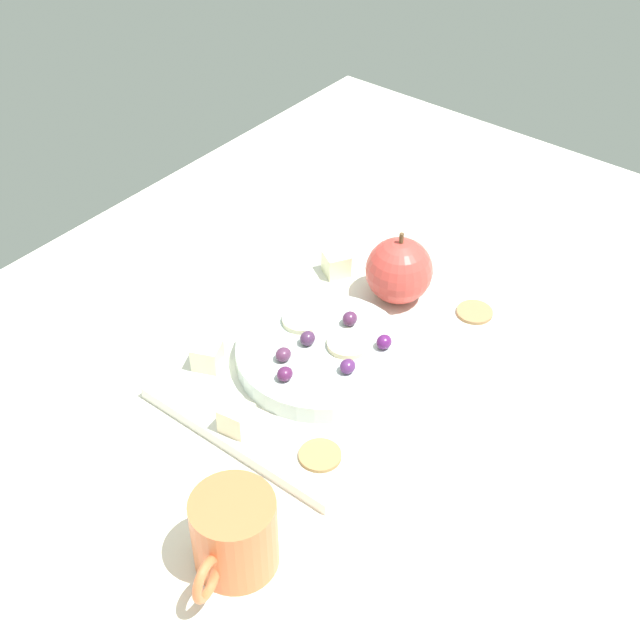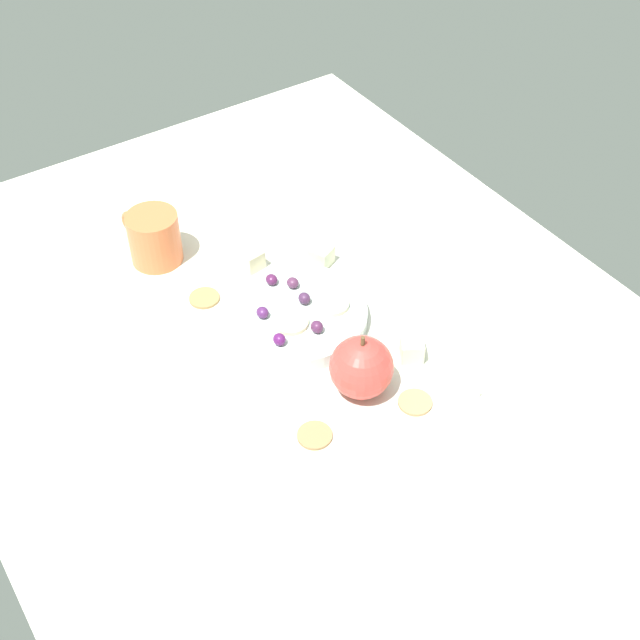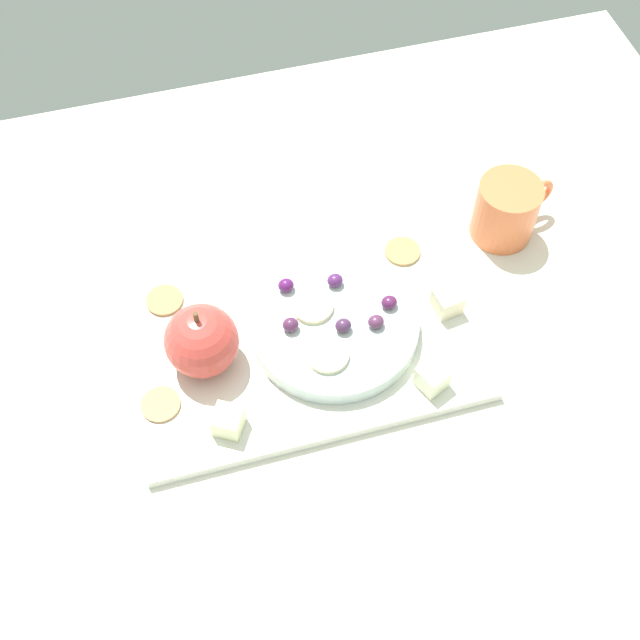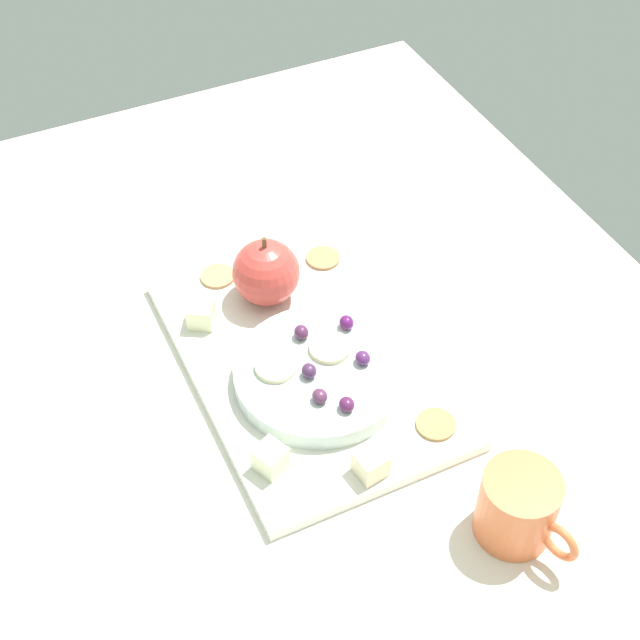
% 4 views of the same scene
% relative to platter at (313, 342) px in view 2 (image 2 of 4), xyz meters
% --- Properties ---
extents(table, '(1.14, 0.85, 0.04)m').
position_rel_platter_xyz_m(table, '(-0.01, -0.01, -0.03)').
color(table, silver).
rests_on(table, ground).
extents(platter, '(0.37, 0.24, 0.01)m').
position_rel_platter_xyz_m(platter, '(0.00, 0.00, 0.00)').
color(platter, silver).
rests_on(platter, table).
extents(serving_dish, '(0.18, 0.18, 0.02)m').
position_rel_platter_xyz_m(serving_dish, '(-0.04, 0.00, 0.02)').
color(serving_dish, silver).
rests_on(serving_dish, platter).
extents(apple_whole, '(0.08, 0.08, 0.08)m').
position_rel_platter_xyz_m(apple_whole, '(0.10, 0.00, 0.04)').
color(apple_whole, '#D1413A').
rests_on(apple_whole, platter).
extents(apple_stem, '(0.01, 0.01, 0.01)m').
position_rel_platter_xyz_m(apple_stem, '(0.10, 0.00, 0.09)').
color(apple_stem, brown).
rests_on(apple_stem, apple_whole).
extents(cheese_cube_0, '(0.04, 0.04, 0.03)m').
position_rel_platter_xyz_m(cheese_cube_0, '(0.09, 0.08, 0.02)').
color(cheese_cube_0, '#F6F3BE').
rests_on(cheese_cube_0, platter).
extents(cheese_cube_1, '(0.03, 0.03, 0.03)m').
position_rel_platter_xyz_m(cheese_cube_1, '(-0.16, 0.01, 0.02)').
color(cheese_cube_1, '#F9E9BE').
rests_on(cheese_cube_1, platter).
extents(cheese_cube_2, '(0.04, 0.04, 0.03)m').
position_rel_platter_xyz_m(cheese_cube_2, '(-0.12, 0.09, 0.02)').
color(cheese_cube_2, '#EFF2C8').
rests_on(cheese_cube_2, platter).
extents(cracker_0, '(0.04, 0.04, 0.00)m').
position_rel_platter_xyz_m(cracker_0, '(0.16, 0.04, 0.01)').
color(cracker_0, tan).
rests_on(cracker_0, platter).
extents(cracker_1, '(0.04, 0.04, 0.00)m').
position_rel_platter_xyz_m(cracker_1, '(-0.14, -0.08, 0.01)').
color(cracker_1, '#A8844F').
rests_on(cracker_1, platter).
extents(cracker_2, '(0.04, 0.04, 0.00)m').
position_rel_platter_xyz_m(cracker_2, '(0.13, -0.08, 0.01)').
color(cracker_2, '#AA7F52').
rests_on(cracker_2, platter).
extents(grape_0, '(0.02, 0.02, 0.01)m').
position_rel_platter_xyz_m(grape_0, '(-0.10, -0.00, 0.03)').
color(grape_0, '#521E4A').
rests_on(grape_0, serving_dish).
extents(grape_1, '(0.02, 0.02, 0.01)m').
position_rel_platter_xyz_m(grape_1, '(-0.05, -0.04, 0.04)').
color(grape_1, '#53245F').
rests_on(grape_1, serving_dish).
extents(grape_2, '(0.02, 0.02, 0.01)m').
position_rel_platter_xyz_m(grape_2, '(-0.08, 0.02, 0.03)').
color(grape_2, '#562C4C').
rests_on(grape_2, serving_dish).
extents(grape_3, '(0.02, 0.02, 0.02)m').
position_rel_platter_xyz_m(grape_3, '(-0.04, 0.01, 0.04)').
color(grape_3, '#48294B').
rests_on(grape_3, serving_dish).
extents(grape_4, '(0.02, 0.02, 0.02)m').
position_rel_platter_xyz_m(grape_4, '(0.00, -0.05, 0.04)').
color(grape_4, '#561A5C').
rests_on(grape_4, serving_dish).
extents(grape_5, '(0.02, 0.02, 0.02)m').
position_rel_platter_xyz_m(grape_5, '(0.01, -0.00, 0.04)').
color(grape_5, '#50264A').
rests_on(grape_5, serving_dish).
extents(apple_slice_0, '(0.04, 0.04, 0.01)m').
position_rel_platter_xyz_m(apple_slice_0, '(-0.02, 0.04, 0.03)').
color(apple_slice_0, '#F2E5B6').
rests_on(apple_slice_0, serving_dish).
extents(apple_slice_1, '(0.04, 0.04, 0.01)m').
position_rel_platter_xyz_m(apple_slice_1, '(-0.02, -0.02, 0.03)').
color(apple_slice_1, beige).
rests_on(apple_slice_1, serving_dish).
extents(cup, '(0.10, 0.07, 0.08)m').
position_rel_platter_xyz_m(cup, '(-0.27, -0.09, 0.03)').
color(cup, '#E36E3F').
rests_on(cup, table).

